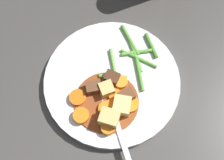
{
  "coord_description": "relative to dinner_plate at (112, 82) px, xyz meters",
  "views": [
    {
      "loc": [
        0.22,
        0.09,
        0.58
      ],
      "look_at": [
        0.0,
        0.0,
        0.02
      ],
      "focal_mm": 49.78,
      "sensor_mm": 36.0,
      "label": 1
    }
  ],
  "objects": [
    {
      "name": "carrot_slice_0",
      "position": [
        0.09,
        -0.02,
        0.02
      ],
      "size": [
        0.04,
        0.04,
        0.01
      ],
      "primitive_type": "cylinder",
      "rotation": [
        0.0,
        0.0,
        3.93
      ],
      "color": "orange",
      "rests_on": "dinner_plate"
    },
    {
      "name": "ground_plane",
      "position": [
        0.0,
        0.0,
        -0.01
      ],
      "size": [
        3.0,
        3.0,
        0.0
      ],
      "primitive_type": "plane",
      "color": "#423F3D"
    },
    {
      "name": "green_bean_3",
      "position": [
        -0.01,
        0.0,
        0.01
      ],
      "size": [
        0.03,
        0.06,
        0.01
      ],
      "primitive_type": "cylinder",
      "rotation": [
        0.0,
        1.57,
        5.03
      ],
      "color": "#66AD42",
      "rests_on": "dinner_plate"
    },
    {
      "name": "green_bean_7",
      "position": [
        -0.1,
        0.05,
        0.01
      ],
      "size": [
        0.05,
        0.05,
        0.01
      ],
      "primitive_type": "cylinder",
      "rotation": [
        0.0,
        1.57,
        3.88
      ],
      "color": "#4C8E33",
      "rests_on": "dinner_plate"
    },
    {
      "name": "potato_chunk_0",
      "position": [
        0.08,
        0.03,
        0.02
      ],
      "size": [
        0.03,
        0.04,
        0.03
      ],
      "primitive_type": "cube",
      "rotation": [
        0.0,
        0.0,
        1.67
      ],
      "color": "#DBBC6B",
      "rests_on": "dinner_plate"
    },
    {
      "name": "green_bean_8",
      "position": [
        -0.1,
        0.0,
        0.01
      ],
      "size": [
        0.06,
        0.06,
        0.01
      ],
      "primitive_type": "cylinder",
      "rotation": [
        0.0,
        1.57,
        3.97
      ],
      "color": "#599E38",
      "rests_on": "dinner_plate"
    },
    {
      "name": "stew_sauce",
      "position": [
        0.05,
        0.01,
        0.01
      ],
      "size": [
        0.12,
        0.12,
        0.0
      ],
      "primitive_type": "cylinder",
      "color": "brown",
      "rests_on": "dinner_plate"
    },
    {
      "name": "potato_chunk_2",
      "position": [
        0.05,
        0.04,
        0.02
      ],
      "size": [
        0.04,
        0.04,
        0.02
      ],
      "primitive_type": "cube",
      "rotation": [
        0.0,
        0.0,
        1.78
      ],
      "color": "#E5CC7A",
      "rests_on": "dinner_plate"
    },
    {
      "name": "green_bean_2",
      "position": [
        -0.07,
        0.02,
        0.01
      ],
      "size": [
        0.07,
        0.06,
        0.01
      ],
      "primitive_type": "cylinder",
      "rotation": [
        0.0,
        1.57,
        3.83
      ],
      "color": "#66AD42",
      "rests_on": "dinner_plate"
    },
    {
      "name": "carrot_slice_2",
      "position": [
        0.05,
        0.02,
        0.01
      ],
      "size": [
        0.04,
        0.04,
        0.01
      ],
      "primitive_type": "cylinder",
      "rotation": [
        0.0,
        0.0,
        5.76
      ],
      "color": "orange",
      "rests_on": "dinner_plate"
    },
    {
      "name": "green_bean_6",
      "position": [
        -0.06,
        0.03,
        0.01
      ],
      "size": [
        0.01,
        0.08,
        0.01
      ],
      "primitive_type": "cylinder",
      "rotation": [
        0.0,
        1.57,
        4.62
      ],
      "color": "#66AD42",
      "rests_on": "dinner_plate"
    },
    {
      "name": "fork",
      "position": [
        0.09,
        0.05,
        0.01
      ],
      "size": [
        0.14,
        0.12,
        0.0
      ],
      "color": "silver",
      "rests_on": "dinner_plate"
    },
    {
      "name": "carrot_slice_5",
      "position": [
        0.0,
        0.02,
        0.01
      ],
      "size": [
        0.03,
        0.03,
        0.01
      ],
      "primitive_type": "cylinder",
      "rotation": [
        0.0,
        0.0,
        0.27
      ],
      "color": "orange",
      "rests_on": "dinner_plate"
    },
    {
      "name": "green_bean_4",
      "position": [
        -0.07,
        0.02,
        0.01
      ],
      "size": [
        0.06,
        0.04,
        0.01
      ],
      "primitive_type": "cylinder",
      "rotation": [
        0.0,
        1.57,
        3.73
      ],
      "color": "#599E38",
      "rests_on": "dinner_plate"
    },
    {
      "name": "carrot_slice_7",
      "position": [
        0.06,
        -0.05,
        0.01
      ],
      "size": [
        0.03,
        0.03,
        0.01
      ],
      "primitive_type": "cylinder",
      "rotation": [
        0.0,
        0.0,
        4.76
      ],
      "color": "orange",
      "rests_on": "dinner_plate"
    },
    {
      "name": "meat_chunk_0",
      "position": [
        0.03,
        0.04,
        0.02
      ],
      "size": [
        0.04,
        0.04,
        0.02
      ],
      "primitive_type": "cube",
      "rotation": [
        0.0,
        0.0,
        2.45
      ],
      "color": "brown",
      "rests_on": "dinner_plate"
    },
    {
      "name": "meat_chunk_1",
      "position": [
        0.03,
        -0.02,
        0.02
      ],
      "size": [
        0.03,
        0.04,
        0.02
      ],
      "primitive_type": "cube",
      "rotation": [
        0.0,
        0.0,
        0.61
      ],
      "color": "brown",
      "rests_on": "dinner_plate"
    },
    {
      "name": "carrot_slice_6",
      "position": [
        0.03,
        0.05,
        0.01
      ],
      "size": [
        0.04,
        0.04,
        0.01
      ],
      "primitive_type": "cylinder",
      "rotation": [
        0.0,
        0.0,
        0.14
      ],
      "color": "orange",
      "rests_on": "dinner_plate"
    },
    {
      "name": "green_bean_5",
      "position": [
        -0.03,
        0.05,
        0.01
      ],
      "size": [
        0.07,
        0.04,
        0.01
      ],
      "primitive_type": "cylinder",
      "rotation": [
        0.0,
        1.57,
        3.68
      ],
      "color": "#4C8E33",
      "rests_on": "dinner_plate"
    },
    {
      "name": "meat_chunk_2",
      "position": [
        0.0,
        0.0,
        0.02
      ],
      "size": [
        0.02,
        0.03,
        0.02
      ],
      "primitive_type": "cube",
      "rotation": [
        0.0,
        0.0,
        1.56
      ],
      "color": "#4C2B19",
      "rests_on": "dinner_plate"
    },
    {
      "name": "carrot_slice_3",
      "position": [
        0.03,
        0.02,
        0.01
      ],
      "size": [
        0.03,
        0.03,
        0.01
      ],
      "primitive_type": "cylinder",
      "rotation": [
        0.0,
        0.0,
        0.2
      ],
      "color": "orange",
      "rests_on": "dinner_plate"
    },
    {
      "name": "dinner_plate",
      "position": [
        0.0,
        0.0,
        0.0
      ],
      "size": [
        0.27,
        0.27,
        0.02
      ],
      "primitive_type": "cylinder",
      "color": "white",
      "rests_on": "ground_plane"
    },
    {
      "name": "carrot_slice_4",
      "position": [
        0.09,
        0.03,
        0.02
      ],
      "size": [
        0.04,
        0.04,
        0.01
      ],
      "primitive_type": "cylinder",
      "rotation": [
        0.0,
        0.0,
        5.73
      ],
      "color": "orange",
      "rests_on": "dinner_plate"
    },
    {
      "name": "green_bean_1",
      "position": [
        -0.07,
        0.02,
        0.01
      ],
      "size": [
        0.04,
        0.06,
        0.01
      ],
      "primitive_type": "cylinder",
      "rotation": [
        0.0,
        1.57,
        5.26
      ],
      "color": "#66AD42",
      "rests_on": "dinner_plate"
    },
    {
      "name": "green_bean_0",
      "position": [
        -0.04,
        -0.01,
        0.01
      ],
      "size": [
        0.05,
        0.04,
        0.01
      ],
      "primitive_type": "cylinder",
      "rotation": [
        0.0,
        1.57,
        3.71
      ],
      "color": "#66AD42",
      "rests_on": "dinner_plate"
    },
    {
      "name": "potato_chunk_1",
      "position": [
        0.03,
        0.0,
        0.02
      ],
      "size": [
        0.04,
        0.04,
        0.02
      ],
      "primitive_type": "cube",
      "rotation": [
        0.0,
        0.0,
        0.76
      ],
      "color": "#DBBC6B",
      "rests_on": "dinner_plate"
    },
    {
      "name": "carrot_slice_1",
      "position": [
        0.06,
        0.01,
        0.01
      ],
      "size": [
        0.03,
        0.03,
        0.01
      ],
      "primitive_type": "cylinder",
      "rotation": [
        0.0,
        0.0,
        1.47
      ],
      "color": "orange",
      "rests_on": "dinner_plate"
    }
  ]
}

